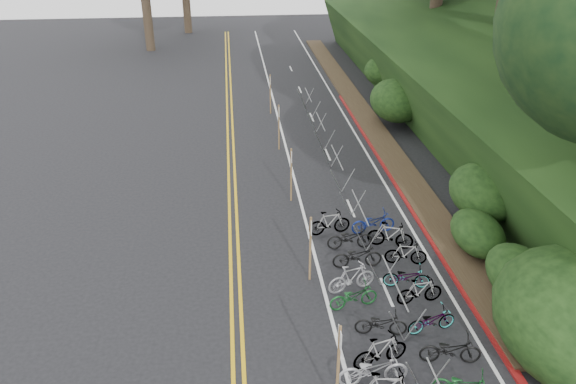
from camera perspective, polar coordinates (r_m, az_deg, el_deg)
road_markings at (r=24.23m, az=0.62°, el=-1.83°), size 7.47×80.00×0.01m
red_curb at (r=26.85m, az=10.97°, el=0.76°), size 0.25×28.00×0.10m
embankment at (r=34.71m, az=19.84°, el=10.12°), size 14.30×48.14×9.11m
bike_racks_rest at (r=26.77m, az=4.97°, el=2.99°), size 1.14×23.00×1.17m
signpost_near at (r=14.59m, az=5.14°, el=-16.95°), size 0.08×0.40×2.73m
signposts_rest at (r=27.13m, az=-0.37°, el=4.75°), size 0.08×18.40×2.50m
bike_front at (r=16.04m, az=8.65°, el=-17.41°), size 0.74×1.96×1.02m
bike_valet at (r=18.27m, az=10.74°, el=-11.32°), size 3.21×12.74×1.09m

